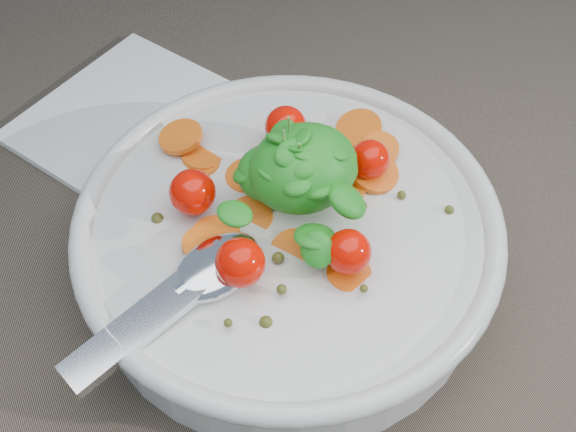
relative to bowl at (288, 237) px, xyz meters
name	(u,v)px	position (x,y,z in m)	size (l,w,h in m)	color
ground	(236,249)	(-0.03, 0.03, -0.03)	(6.00, 6.00, 0.00)	brown
bowl	(288,237)	(0.00, 0.00, 0.00)	(0.31, 0.29, 0.12)	silver
napkin	(129,117)	(-0.06, 0.20, -0.03)	(0.17, 0.15, 0.01)	white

